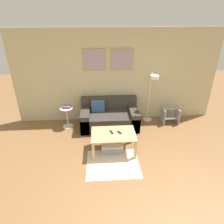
{
  "coord_description": "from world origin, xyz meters",
  "views": [
    {
      "loc": [
        -0.49,
        -2.29,
        2.91
      ],
      "look_at": [
        -0.21,
        1.74,
        0.85
      ],
      "focal_mm": 32.0,
      "sensor_mm": 36.0,
      "label": 1
    }
  ],
  "objects_px": {
    "book_stack": "(67,107)",
    "remote_control": "(112,132)",
    "side_table": "(67,116)",
    "step_stool": "(170,115)",
    "couch": "(109,117)",
    "floor_lamp": "(152,90)",
    "coffee_table": "(113,137)",
    "storage_bin": "(112,146)",
    "cell_phone": "(119,132)"
  },
  "relations": [
    {
      "from": "cell_phone",
      "to": "storage_bin",
      "type": "bearing_deg",
      "value": 143.17
    },
    {
      "from": "storage_bin",
      "to": "cell_phone",
      "type": "height_order",
      "value": "cell_phone"
    },
    {
      "from": "storage_bin",
      "to": "floor_lamp",
      "type": "distance_m",
      "value": 1.87
    },
    {
      "from": "floor_lamp",
      "to": "side_table",
      "type": "relative_size",
      "value": 2.52
    },
    {
      "from": "book_stack",
      "to": "couch",
      "type": "bearing_deg",
      "value": -1.86
    },
    {
      "from": "remote_control",
      "to": "step_stool",
      "type": "bearing_deg",
      "value": 16.47
    },
    {
      "from": "side_table",
      "to": "book_stack",
      "type": "distance_m",
      "value": 0.26
    },
    {
      "from": "coffee_table",
      "to": "storage_bin",
      "type": "relative_size",
      "value": 1.97
    },
    {
      "from": "couch",
      "to": "remote_control",
      "type": "height_order",
      "value": "couch"
    },
    {
      "from": "couch",
      "to": "book_stack",
      "type": "relative_size",
      "value": 6.6
    },
    {
      "from": "book_stack",
      "to": "cell_phone",
      "type": "bearing_deg",
      "value": -41.45
    },
    {
      "from": "couch",
      "to": "step_stool",
      "type": "height_order",
      "value": "couch"
    },
    {
      "from": "storage_bin",
      "to": "side_table",
      "type": "height_order",
      "value": "side_table"
    },
    {
      "from": "storage_bin",
      "to": "side_table",
      "type": "relative_size",
      "value": 0.87
    },
    {
      "from": "floor_lamp",
      "to": "coffee_table",
      "type": "bearing_deg",
      "value": -133.08
    },
    {
      "from": "coffee_table",
      "to": "step_stool",
      "type": "bearing_deg",
      "value": 35.1
    },
    {
      "from": "couch",
      "to": "storage_bin",
      "type": "height_order",
      "value": "couch"
    },
    {
      "from": "couch",
      "to": "floor_lamp",
      "type": "relative_size",
      "value": 1.07
    },
    {
      "from": "couch",
      "to": "remote_control",
      "type": "bearing_deg",
      "value": -90.58
    },
    {
      "from": "floor_lamp",
      "to": "side_table",
      "type": "height_order",
      "value": "floor_lamp"
    },
    {
      "from": "coffee_table",
      "to": "book_stack",
      "type": "relative_size",
      "value": 4.15
    },
    {
      "from": "remote_control",
      "to": "step_stool",
      "type": "distance_m",
      "value": 2.12
    },
    {
      "from": "floor_lamp",
      "to": "cell_phone",
      "type": "bearing_deg",
      "value": -130.02
    },
    {
      "from": "couch",
      "to": "book_stack",
      "type": "bearing_deg",
      "value": 178.14
    },
    {
      "from": "storage_bin",
      "to": "floor_lamp",
      "type": "bearing_deg",
      "value": 45.0
    },
    {
      "from": "remote_control",
      "to": "cell_phone",
      "type": "bearing_deg",
      "value": -22.99
    },
    {
      "from": "storage_bin",
      "to": "cell_phone",
      "type": "bearing_deg",
      "value": -8.31
    },
    {
      "from": "side_table",
      "to": "step_stool",
      "type": "height_order",
      "value": "side_table"
    },
    {
      "from": "remote_control",
      "to": "book_stack",
      "type": "bearing_deg",
      "value": 117.87
    },
    {
      "from": "couch",
      "to": "remote_control",
      "type": "distance_m",
      "value": 1.12
    },
    {
      "from": "floor_lamp",
      "to": "remote_control",
      "type": "distance_m",
      "value": 1.72
    },
    {
      "from": "remote_control",
      "to": "coffee_table",
      "type": "bearing_deg",
      "value": -64.6
    },
    {
      "from": "side_table",
      "to": "book_stack",
      "type": "bearing_deg",
      "value": 63.21
    },
    {
      "from": "side_table",
      "to": "step_stool",
      "type": "bearing_deg",
      "value": 0.84
    },
    {
      "from": "side_table",
      "to": "remote_control",
      "type": "relative_size",
      "value": 3.84
    },
    {
      "from": "book_stack",
      "to": "remote_control",
      "type": "relative_size",
      "value": 1.57
    },
    {
      "from": "book_stack",
      "to": "cell_phone",
      "type": "relative_size",
      "value": 1.69
    },
    {
      "from": "book_stack",
      "to": "remote_control",
      "type": "xyz_separation_m",
      "value": [
        1.13,
        -1.14,
        -0.12
      ]
    },
    {
      "from": "storage_bin",
      "to": "remote_control",
      "type": "distance_m",
      "value": 0.38
    },
    {
      "from": "coffee_table",
      "to": "remote_control",
      "type": "bearing_deg",
      "value": 132.43
    },
    {
      "from": "storage_bin",
      "to": "coffee_table",
      "type": "bearing_deg",
      "value": -59.94
    },
    {
      "from": "side_table",
      "to": "remote_control",
      "type": "bearing_deg",
      "value": -44.46
    },
    {
      "from": "storage_bin",
      "to": "side_table",
      "type": "distance_m",
      "value": 1.62
    },
    {
      "from": "step_stool",
      "to": "couch",
      "type": "bearing_deg",
      "value": -177.94
    },
    {
      "from": "cell_phone",
      "to": "side_table",
      "type": "bearing_deg",
      "value": 110.63
    },
    {
      "from": "book_stack",
      "to": "storage_bin",
      "type": "bearing_deg",
      "value": -44.67
    },
    {
      "from": "couch",
      "to": "coffee_table",
      "type": "bearing_deg",
      "value": -88.57
    },
    {
      "from": "couch",
      "to": "side_table",
      "type": "relative_size",
      "value": 2.7
    },
    {
      "from": "floor_lamp",
      "to": "side_table",
      "type": "distance_m",
      "value": 2.4
    },
    {
      "from": "couch",
      "to": "storage_bin",
      "type": "xyz_separation_m",
      "value": [
        0.0,
        -1.1,
        -0.17
      ]
    }
  ]
}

